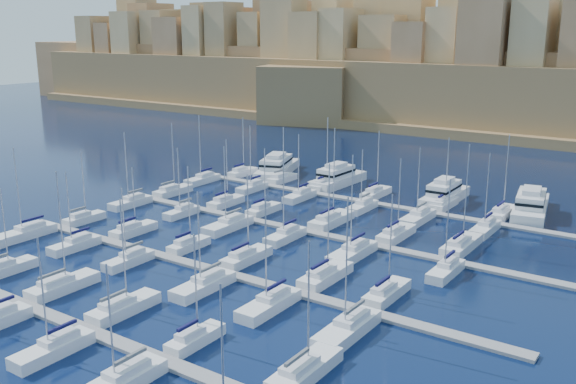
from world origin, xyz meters
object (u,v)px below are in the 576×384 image
Objects in this scene: motor_yacht_c at (444,194)px; motor_yacht_a at (277,167)px; sailboat_4 at (195,339)px; motor_yacht_b at (337,177)px; sailboat_2 at (62,285)px; motor_yacht_d at (531,205)px.

motor_yacht_a is at bearing 177.54° from motor_yacht_c.
sailboat_4 is 74.52m from motor_yacht_b.
sailboat_4 is (23.95, -1.10, -0.04)m from sailboat_2.
sailboat_2 is at bearing -76.83° from motor_yacht_a.
sailboat_2 is at bearing -119.81° from motor_yacht_d.
sailboat_2 is 72.99m from motor_yacht_a.
motor_yacht_c is at bearing -2.46° from motor_yacht_a.
motor_yacht_a and motor_yacht_d have the same top height.
sailboat_4 is 70.40m from motor_yacht_c.
motor_yacht_d is (15.88, 1.25, 0.00)m from motor_yacht_c.
sailboat_4 reaches higher than motor_yacht_c.
motor_yacht_a is 57.05m from motor_yacht_d.
motor_yacht_c is (0.58, 70.39, 1.00)m from sailboat_4.
sailboat_4 is 0.77× the size of motor_yacht_b.
motor_yacht_b is at bearing 108.46° from sailboat_4.
sailboat_2 is 0.79× the size of motor_yacht_a.
sailboat_4 is at bearing -71.54° from motor_yacht_b.
motor_yacht_b is 40.06m from motor_yacht_d.
sailboat_2 reaches higher than motor_yacht_d.
sailboat_2 is 69.59m from motor_yacht_b.
motor_yacht_d is (57.05, -0.52, 0.00)m from motor_yacht_a.
motor_yacht_a is at bearing 179.48° from motor_yacht_d.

